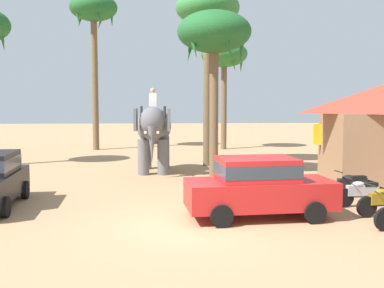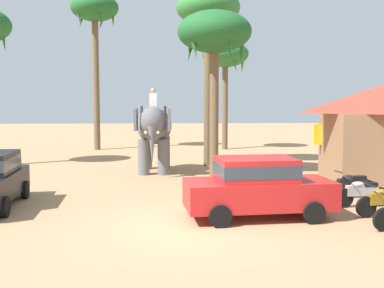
{
  "view_description": "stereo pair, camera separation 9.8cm",
  "coord_description": "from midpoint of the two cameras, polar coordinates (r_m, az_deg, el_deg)",
  "views": [
    {
      "loc": [
        -0.75,
        -11.54,
        3.21
      ],
      "look_at": [
        0.36,
        6.15,
        1.6
      ],
      "focal_mm": 42.24,
      "sensor_mm": 36.0,
      "label": 1
    },
    {
      "loc": [
        -0.65,
        -11.55,
        3.21
      ],
      "look_at": [
        0.36,
        6.15,
        1.6
      ],
      "focal_mm": 42.24,
      "sensor_mm": 36.0,
      "label": 2
    }
  ],
  "objects": [
    {
      "name": "ground_plane",
      "position": [
        12.0,
        0.2,
        -10.32
      ],
      "size": [
        120.0,
        120.0,
        0.0
      ],
      "primitive_type": "plane",
      "color": "tan"
    },
    {
      "name": "elephant_with_mahout",
      "position": [
        20.87,
        -4.67,
        1.82
      ],
      "size": [
        1.67,
        3.88,
        3.88
      ],
      "color": "slate",
      "rests_on": "ground"
    },
    {
      "name": "palm_tree_behind_elephant",
      "position": [
        23.48,
        2.17,
        16.16
      ],
      "size": [
        3.2,
        3.2,
        8.86
      ],
      "color": "brown",
      "rests_on": "ground"
    },
    {
      "name": "palm_tree_far_back",
      "position": [
        20.0,
        2.99,
        13.47
      ],
      "size": [
        3.2,
        3.2,
        7.17
      ],
      "color": "brown",
      "rests_on": "ground"
    },
    {
      "name": "palm_tree_left_of_road",
      "position": [
        32.28,
        -12.09,
        15.75
      ],
      "size": [
        3.2,
        3.2,
        10.52
      ],
      "color": "brown",
      "rests_on": "ground"
    },
    {
      "name": "car_sedan_foreground",
      "position": [
        12.79,
        8.49,
        -5.14
      ],
      "size": [
        4.23,
        2.14,
        1.7
      ],
      "color": "red",
      "rests_on": "ground"
    },
    {
      "name": "motorcycle_end_of_row",
      "position": [
        16.24,
        19.7,
        -4.86
      ],
      "size": [
        1.8,
        0.55,
        0.94
      ],
      "color": "black",
      "rests_on": "ground"
    },
    {
      "name": "motorcycle_far_in_row",
      "position": [
        15.01,
        20.84,
        -5.7
      ],
      "size": [
        1.8,
        0.55,
        0.94
      ],
      "color": "black",
      "rests_on": "ground"
    },
    {
      "name": "palm_tree_leaning_seaward",
      "position": [
        31.63,
        4.31,
        10.93
      ],
      "size": [
        3.2,
        3.2,
        7.47
      ],
      "color": "brown",
      "rests_on": "ground"
    },
    {
      "name": "signboard_yellow",
      "position": [
        20.52,
        16.54,
        0.72
      ],
      "size": [
        1.0,
        0.1,
        2.4
      ],
      "color": "#4C4C51",
      "rests_on": "ground"
    }
  ]
}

